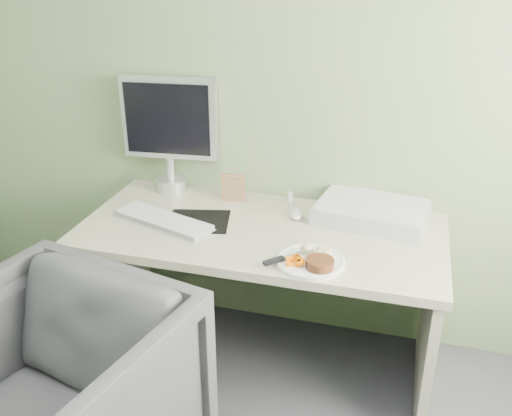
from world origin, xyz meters
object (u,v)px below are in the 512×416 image
(desk_chair, at_px, (52,406))
(desk, at_px, (261,264))
(plate, at_px, (311,262))
(monitor, at_px, (170,128))
(scanner, at_px, (372,213))

(desk_chair, bearing_deg, desk, 72.32)
(plate, height_order, monitor, monitor)
(scanner, xyz_separation_m, desk_chair, (-0.99, -1.10, -0.38))
(monitor, height_order, desk_chair, monitor)
(monitor, bearing_deg, scanner, -10.95)
(monitor, bearing_deg, plate, -39.44)
(scanner, xyz_separation_m, monitor, (-1.01, 0.10, 0.28))
(desk, xyz_separation_m, plate, (0.27, -0.24, 0.19))
(monitor, distance_m, desk_chair, 1.37)
(scanner, height_order, monitor, monitor)
(monitor, relative_size, desk_chair, 0.66)
(desk, height_order, monitor, monitor)
(scanner, bearing_deg, plate, -104.77)
(scanner, relative_size, monitor, 0.85)
(desk, height_order, desk_chair, desk_chair)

